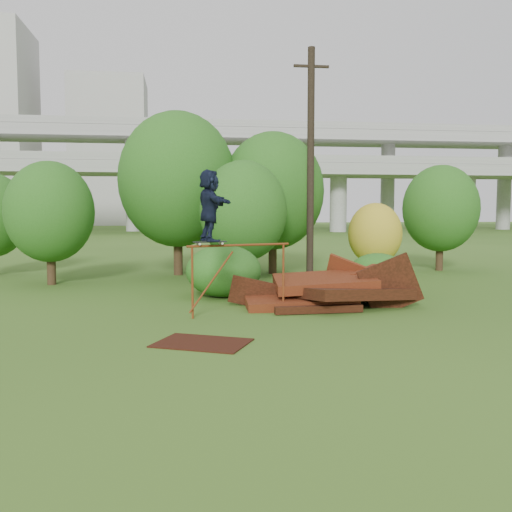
{
  "coord_description": "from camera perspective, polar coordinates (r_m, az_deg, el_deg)",
  "views": [
    {
      "loc": [
        -2.86,
        -13.23,
        2.83
      ],
      "look_at": [
        -0.8,
        2.0,
        1.6
      ],
      "focal_mm": 40.0,
      "sensor_mm": 36.0,
      "label": 1
    }
  ],
  "objects": [
    {
      "name": "building_right",
      "position": [
        116.51,
        -14.37,
        9.94
      ],
      "size": [
        14.0,
        14.0,
        28.0
      ],
      "primitive_type": "cube",
      "color": "#9E9E99",
      "rests_on": "ground"
    },
    {
      "name": "tree_5",
      "position": [
        28.14,
        17.98,
        4.54
      ],
      "size": [
        3.53,
        3.53,
        4.96
      ],
      "color": "black",
      "rests_on": "ground"
    },
    {
      "name": "grind_rail",
      "position": [
        15.42,
        -1.66,
        -0.76
      ],
      "size": [
        2.87,
        0.96,
        1.93
      ],
      "color": "maroon",
      "rests_on": "ground"
    },
    {
      "name": "scrap_pile",
      "position": [
        17.01,
        7.17,
        -3.57
      ],
      "size": [
        5.68,
        3.53,
        2.0
      ],
      "color": "#411A0B",
      "rests_on": "ground"
    },
    {
      "name": "skateboard",
      "position": [
        15.06,
        -4.64,
        1.41
      ],
      "size": [
        0.91,
        0.49,
        0.09
      ],
      "rotation": [
        0.0,
        0.0,
        0.3
      ],
      "color": "black",
      "rests_on": "grind_rail"
    },
    {
      "name": "freeway_overpass",
      "position": [
        76.57,
        -5.62,
        10.17
      ],
      "size": [
        160.0,
        15.0,
        13.7
      ],
      "color": "gray",
      "rests_on": "ground"
    },
    {
      "name": "skater",
      "position": [
        15.03,
        -4.67,
        5.06
      ],
      "size": [
        1.04,
        1.83,
        1.88
      ],
      "primitive_type": "imported",
      "rotation": [
        0.0,
        0.0,
        1.86
      ],
      "color": "black",
      "rests_on": "skateboard"
    },
    {
      "name": "flat_plate",
      "position": [
        12.33,
        -5.41,
        -8.65
      ],
      "size": [
        2.31,
        2.05,
        0.03
      ],
      "primitive_type": "cube",
      "rotation": [
        0.0,
        0.0,
        -0.44
      ],
      "color": "black",
      "rests_on": "ground"
    },
    {
      "name": "shrub_left",
      "position": [
        18.68,
        -3.25,
        -1.49
      ],
      "size": [
        2.48,
        2.29,
        1.72
      ],
      "primitive_type": "ellipsoid",
      "color": "#1B4312",
      "rests_on": "ground"
    },
    {
      "name": "tree_2",
      "position": [
        21.91,
        -1.29,
        4.51
      ],
      "size": [
        3.37,
        3.37,
        4.75
      ],
      "color": "black",
      "rests_on": "ground"
    },
    {
      "name": "utility_pole",
      "position": [
        22.89,
        5.48,
        9.14
      ],
      "size": [
        1.4,
        0.28,
        9.17
      ],
      "color": "black",
      "rests_on": "ground"
    },
    {
      "name": "tree_0",
      "position": [
        22.99,
        -19.92,
        4.17
      ],
      "size": [
        3.33,
        3.33,
        4.7
      ],
      "color": "black",
      "rests_on": "ground"
    },
    {
      "name": "ground",
      "position": [
        13.83,
        4.44,
        -7.25
      ],
      "size": [
        240.0,
        240.0,
        0.0
      ],
      "primitive_type": "plane",
      "color": "#2D5116",
      "rests_on": "ground"
    },
    {
      "name": "tree_3",
      "position": [
        25.49,
        1.69,
        6.51
      ],
      "size": [
        4.55,
        4.55,
        6.31
      ],
      "color": "black",
      "rests_on": "ground"
    },
    {
      "name": "tree_4",
      "position": [
        24.75,
        11.82,
        2.17
      ],
      "size": [
        2.29,
        2.29,
        3.16
      ],
      "color": "black",
      "rests_on": "ground"
    },
    {
      "name": "tree_1",
      "position": [
        25.19,
        -7.87,
        7.57
      ],
      "size": [
        5.11,
        5.11,
        7.11
      ],
      "color": "black",
      "rests_on": "ground"
    },
    {
      "name": "shrub_right",
      "position": [
        19.43,
        12.05,
        -1.8
      ],
      "size": [
        2.0,
        1.83,
        1.41
      ],
      "primitive_type": "ellipsoid",
      "color": "#1B4312",
      "rests_on": "ground"
    }
  ]
}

